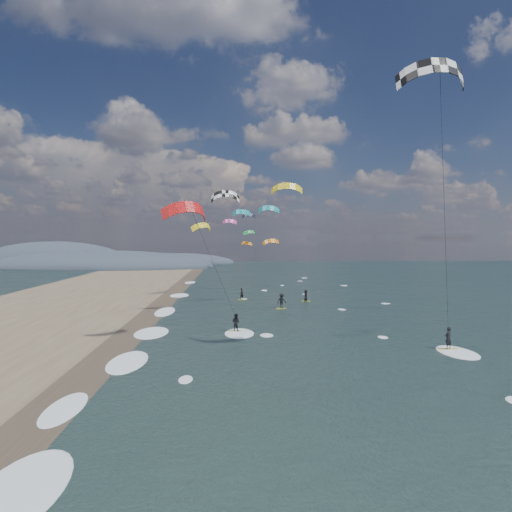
{
  "coord_description": "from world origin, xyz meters",
  "views": [
    {
      "loc": [
        -3.07,
        -23.42,
        8.5
      ],
      "look_at": [
        -1.0,
        12.0,
        7.0
      ],
      "focal_mm": 30.0,
      "sensor_mm": 36.0,
      "label": 1
    }
  ],
  "objects": [
    {
      "name": "shoreline_surf",
      "position": [
        -10.8,
        14.75,
        0.0
      ],
      "size": [
        2.4,
        79.4,
        0.11
      ],
      "color": "white",
      "rests_on": "ground"
    },
    {
      "name": "bg_kite_field",
      "position": [
        0.39,
        54.53,
        11.81
      ],
      "size": [
        15.46,
        69.5,
        8.74
      ],
      "color": "teal",
      "rests_on": "ground"
    },
    {
      "name": "far_kitesurfers",
      "position": [
        3.22,
        29.96,
        0.87
      ],
      "size": [
        9.67,
        8.47,
        1.83
      ],
      "color": "yellow",
      "rests_on": "ground"
    },
    {
      "name": "kitesurfer_near_a",
      "position": [
        10.25,
        2.93,
        15.12
      ],
      "size": [
        7.68,
        8.3,
        19.69
      ],
      "color": "yellow",
      "rests_on": "ground"
    },
    {
      "name": "wet_sand_strip",
      "position": [
        -12.0,
        10.0,
        0.0
      ],
      "size": [
        3.0,
        240.0,
        0.0
      ],
      "primitive_type": "cube",
      "color": "#382D23",
      "rests_on": "ground"
    },
    {
      "name": "ground",
      "position": [
        0.0,
        0.0,
        0.0
      ],
      "size": [
        260.0,
        260.0,
        0.0
      ],
      "primitive_type": "plane",
      "color": "black",
      "rests_on": "ground"
    },
    {
      "name": "coastal_hills",
      "position": [
        -44.84,
        107.86,
        0.0
      ],
      "size": [
        80.0,
        41.0,
        15.0
      ],
      "color": "#3D4756",
      "rests_on": "ground"
    },
    {
      "name": "kitesurfer_near_b",
      "position": [
        -4.97,
        10.9,
        7.44
      ],
      "size": [
        6.99,
        8.9,
        12.04
      ],
      "color": "yellow",
      "rests_on": "ground"
    }
  ]
}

